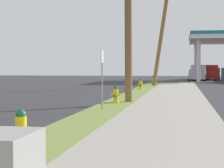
{
  "coord_description": "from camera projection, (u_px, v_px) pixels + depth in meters",
  "views": [
    {
      "loc": [
        3.47,
        -2.57,
        1.63
      ],
      "look_at": [
        0.46,
        15.26,
        0.92
      ],
      "focal_mm": 67.43,
      "sensor_mm": 36.0,
      "label": 1
    }
  ],
  "objects": [
    {
      "name": "fire_hydrant_nearest",
      "position": [
        21.0,
        131.0,
        7.79
      ],
      "size": [
        0.42,
        0.38,
        0.74
      ],
      "color": "yellow",
      "rests_on": "grass_verge"
    },
    {
      "name": "truck_silver_on_apron",
      "position": [
        198.0,
        73.0,
        53.21
      ],
      "size": [
        2.58,
        5.56,
        1.97
      ],
      "color": "#BCBCC1",
      "rests_on": "ground"
    },
    {
      "name": "fire_hydrant_second",
      "position": [
        116.0,
        95.0,
        17.92
      ],
      "size": [
        0.42,
        0.38,
        0.74
      ],
      "color": "yellow",
      "rests_on": "grass_verge"
    },
    {
      "name": "utility_pole_background",
      "position": [
        162.0,
        33.0,
        34.79
      ],
      "size": [
        2.09,
        0.9,
        8.57
      ],
      "color": "olive",
      "rests_on": "grass_verge"
    },
    {
      "name": "car_teal_by_near_pump",
      "position": [
        202.0,
        74.0,
        59.72
      ],
      "size": [
        2.05,
        4.55,
        1.57
      ],
      "color": "#197075",
      "rests_on": "ground"
    },
    {
      "name": "street_sign_post",
      "position": [
        102.0,
        67.0,
        15.09
      ],
      "size": [
        0.05,
        0.36,
        2.12
      ],
      "color": "gray",
      "rests_on": "grass_verge"
    },
    {
      "name": "truck_red_at_forecourt",
      "position": [
        211.0,
        73.0,
        55.77
      ],
      "size": [
        2.42,
        5.51,
        1.97
      ],
      "color": "red",
      "rests_on": "ground"
    },
    {
      "name": "fire_hydrant_fourth",
      "position": [
        153.0,
        80.0,
        40.01
      ],
      "size": [
        0.42,
        0.38,
        0.74
      ],
      "color": "yellow",
      "rests_on": "grass_verge"
    },
    {
      "name": "utility_pole_midground",
      "position": [
        128.0,
        9.0,
        18.34
      ],
      "size": [
        0.35,
        1.4,
        8.01
      ],
      "color": "brown",
      "rests_on": "grass_verge"
    },
    {
      "name": "fire_hydrant_third",
      "position": [
        141.0,
        85.0,
        29.17
      ],
      "size": [
        0.42,
        0.37,
        0.74
      ],
      "color": "yellow",
      "rests_on": "grass_verge"
    }
  ]
}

